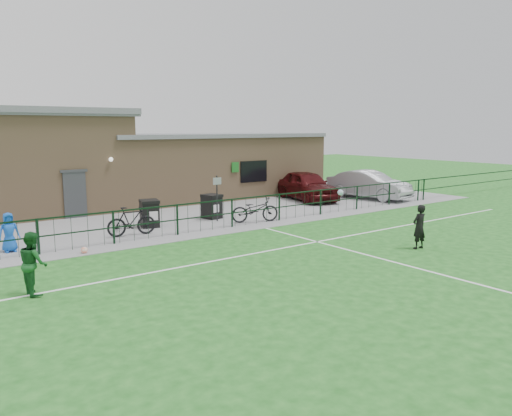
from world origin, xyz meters
TOP-DOWN VIEW (x-y plane):
  - ground at (0.00, 0.00)m, footprint 90.00×90.00m
  - paving_strip at (0.00, 13.50)m, footprint 34.00×13.00m
  - pitch_line_touch at (0.00, 7.80)m, footprint 28.00×0.10m
  - pitch_line_mid at (0.00, 4.00)m, footprint 28.00×0.10m
  - pitch_line_perp at (2.00, 0.00)m, footprint 0.10×16.00m
  - perimeter_fence at (0.00, 8.00)m, footprint 28.00×0.10m
  - wheelie_bin_left at (-1.71, 10.04)m, footprint 0.85×0.92m
  - wheelie_bin_right at (1.35, 10.17)m, footprint 0.79×0.86m
  - sign_post at (1.21, 9.47)m, footprint 0.08×0.08m
  - car_maroon at (8.70, 11.93)m, footprint 3.02×5.13m
  - car_silver at (11.92, 10.21)m, footprint 2.49×5.05m
  - bicycle_d at (-2.97, 8.89)m, footprint 1.90×0.72m
  - bicycle_e at (2.40, 8.32)m, footprint 2.19×1.38m
  - spectator_child at (-7.18, 8.93)m, footprint 0.66×0.45m
  - goalkeeper_kick at (4.04, 1.32)m, footprint 1.18×3.23m
  - outfield_player at (-7.54, 4.03)m, footprint 0.63×0.79m
  - ball_ground at (-5.27, 7.31)m, footprint 0.22×0.22m
  - clubhouse at (-0.88, 16.50)m, footprint 24.25×5.40m

SIDE VIEW (x-z plane):
  - ground at x=0.00m, z-range 0.00..0.00m
  - pitch_line_touch at x=0.00m, z-range 0.00..0.01m
  - pitch_line_mid at x=0.00m, z-range 0.00..0.01m
  - pitch_line_perp at x=2.00m, z-range 0.00..0.01m
  - paving_strip at x=0.00m, z-range 0.00..0.02m
  - ball_ground at x=-5.27m, z-range 0.00..0.22m
  - wheelie_bin_right at x=1.35m, z-range 0.02..1.02m
  - wheelie_bin_left at x=-1.71m, z-range 0.02..1.06m
  - bicycle_e at x=2.40m, z-range 0.02..1.10m
  - bicycle_d at x=-2.97m, z-range 0.02..1.13m
  - perimeter_fence at x=0.00m, z-range 0.00..1.20m
  - spectator_child at x=-7.18m, z-range 0.02..1.33m
  - goalkeeper_kick at x=4.04m, z-range -0.11..1.68m
  - outfield_player at x=-7.54m, z-range 0.00..1.58m
  - car_silver at x=11.92m, z-range 0.02..1.61m
  - car_maroon at x=8.70m, z-range 0.02..1.66m
  - sign_post at x=1.21m, z-range 0.02..2.02m
  - clubhouse at x=-0.88m, z-range -0.26..4.70m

